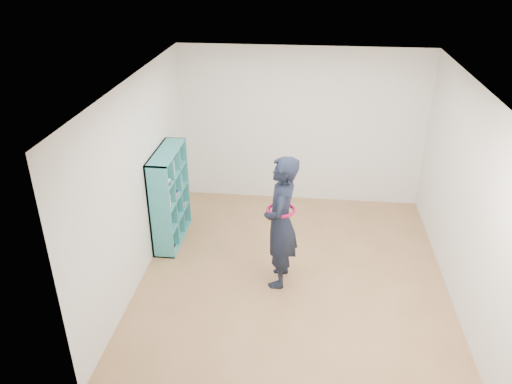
# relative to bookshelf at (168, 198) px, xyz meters

# --- Properties ---
(floor) EXTENTS (4.50, 4.50, 0.00)m
(floor) POSITION_rel_bookshelf_xyz_m (1.86, -0.71, -0.69)
(floor) COLOR olive
(floor) RESTS_ON ground
(ceiling) EXTENTS (4.50, 4.50, 0.00)m
(ceiling) POSITION_rel_bookshelf_xyz_m (1.86, -0.71, 1.91)
(ceiling) COLOR white
(ceiling) RESTS_ON wall_back
(wall_left) EXTENTS (0.02, 4.50, 2.60)m
(wall_left) POSITION_rel_bookshelf_xyz_m (-0.14, -0.71, 0.61)
(wall_left) COLOR white
(wall_left) RESTS_ON floor
(wall_right) EXTENTS (0.02, 4.50, 2.60)m
(wall_right) POSITION_rel_bookshelf_xyz_m (3.86, -0.71, 0.61)
(wall_right) COLOR white
(wall_right) RESTS_ON floor
(wall_back) EXTENTS (4.00, 0.02, 2.60)m
(wall_back) POSITION_rel_bookshelf_xyz_m (1.86, 1.54, 0.61)
(wall_back) COLOR white
(wall_back) RESTS_ON floor
(wall_front) EXTENTS (4.00, 0.02, 2.60)m
(wall_front) POSITION_rel_bookshelf_xyz_m (1.86, -2.96, 0.61)
(wall_front) COLOR white
(wall_front) RESTS_ON floor
(bookshelf) EXTENTS (0.31, 1.06, 1.42)m
(bookshelf) POSITION_rel_bookshelf_xyz_m (0.00, 0.00, 0.00)
(bookshelf) COLOR teal
(bookshelf) RESTS_ON floor
(person) EXTENTS (0.47, 0.67, 1.77)m
(person) POSITION_rel_bookshelf_xyz_m (1.69, -0.86, 0.19)
(person) COLOR black
(person) RESTS_ON floor
(smartphone) EXTENTS (0.01, 0.11, 0.13)m
(smartphone) POSITION_rel_bookshelf_xyz_m (1.54, -0.77, 0.31)
(smartphone) COLOR silver
(smartphone) RESTS_ON person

